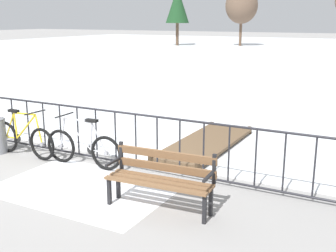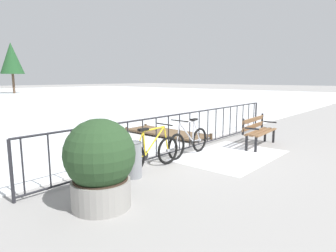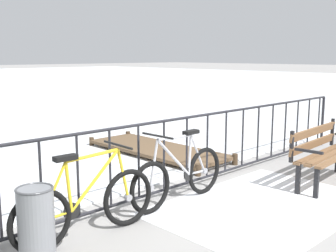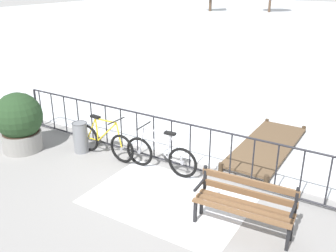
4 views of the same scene
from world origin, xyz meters
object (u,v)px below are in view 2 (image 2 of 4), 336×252
planter_with_shrub (100,163)px  trash_bin (133,159)px  bicycle_second (151,153)px  park_bench (258,129)px  bicycle_near_railing (189,142)px

planter_with_shrub → trash_bin: planter_with_shrub is taller
planter_with_shrub → trash_bin: size_ratio=1.91×
bicycle_second → planter_with_shrub: planter_with_shrub is taller
park_bench → trash_bin: size_ratio=2.23×
planter_with_shrub → bicycle_second: bearing=21.7°
bicycle_near_railing → bicycle_second: bearing=-176.8°
park_bench → planter_with_shrub: 5.57m
park_bench → planter_with_shrub: planter_with_shrub is taller
bicycle_second → planter_with_shrub: size_ratio=1.22×
bicycle_near_railing → bicycle_second: same height
park_bench → trash_bin: park_bench is taller
bicycle_second → planter_with_shrub: (-1.90, -0.76, 0.34)m
bicycle_near_railing → planter_with_shrub: 3.49m
bicycle_near_railing → park_bench: size_ratio=1.05×
bicycle_near_railing → bicycle_second: size_ratio=1.00×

